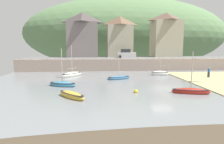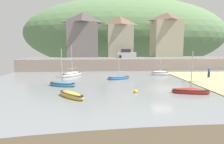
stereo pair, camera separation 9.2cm
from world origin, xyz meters
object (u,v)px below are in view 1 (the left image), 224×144
Objects in this scene: rowboat_small_beached at (119,78)px; mooring_buoy at (136,91)px; sailboat_nearest_shore at (72,95)px; person_on_slipway at (209,72)px; parked_car_near_slipway at (126,54)px; waterfront_building_right at (166,34)px; waterfront_building_centre at (120,36)px; sailboat_blue_trim at (72,74)px; sailboat_white_hull at (160,73)px; fishing_boat_green at (62,84)px; waterfront_building_left at (83,34)px; sailboat_tall_mast at (191,91)px.

rowboat_small_beached is 10.63× the size of mooring_buoy.
mooring_buoy is (6.72, 1.58, -0.12)m from sailboat_nearest_shore.
sailboat_nearest_shore is 2.08× the size of person_on_slipway.
person_on_slipway is at bearing -21.49° from rowboat_small_beached.
waterfront_building_right is at bearing 26.66° from parked_car_near_slipway.
waterfront_building_centre is 19.23m from sailboat_blue_trim.
sailboat_white_hull is 0.77× the size of sailboat_blue_trim.
parked_car_near_slipway reaches higher than sailboat_nearest_shore.
waterfront_building_left is at bearing 108.56° from fishing_boat_green.
sailboat_white_hull is 2.59× the size of person_on_slipway.
sailboat_tall_mast is 5.84m from mooring_buoy.
fishing_boat_green is at bearing 155.56° from sailboat_nearest_shore.
person_on_slipway is (14.37, 0.00, 0.76)m from rowboat_small_beached.
mooring_buoy is (-2.21, -22.43, -3.07)m from parked_car_near_slipway.
sailboat_blue_trim is 15.29m from parked_car_near_slipway.
sailboat_tall_mast is 10.56× the size of mooring_buoy.
waterfront_building_left reaches higher than sailboat_nearest_shore.
fishing_boat_green is (-7.67, -4.62, 0.04)m from rowboat_small_beached.
waterfront_building_left is 28.84m from person_on_slipway.
sailboat_tall_mast is 11.56m from rowboat_small_beached.
parked_car_near_slipway is at bearing -77.27° from waterfront_building_centre.
waterfront_building_right is at bearing 67.71° from fishing_boat_green.
waterfront_building_left is at bearing 146.46° from sailboat_white_hull.
person_on_slipway is 15.94m from mooring_buoy.
sailboat_tall_mast is (-0.79, -12.76, -0.05)m from sailboat_white_hull.
person_on_slipway is (7.61, 9.38, 0.72)m from sailboat_tall_mast.
waterfront_building_left is at bearing 106.15° from mooring_buoy.
rowboat_small_beached is (-13.71, -18.34, -7.66)m from waterfront_building_right.
person_on_slipway is 3.65× the size of mooring_buoy.
fishing_boat_green is (-21.38, -22.96, -7.62)m from waterfront_building_right.
waterfront_building_left is 29.06m from mooring_buoy.
waterfront_building_centre is 22.94m from person_on_slipway.
waterfront_building_left is at bearing 37.57° from sailboat_blue_trim.
fishing_boat_green is (-9.84, -22.96, -7.14)m from waterfront_building_centre.
waterfront_building_right is 2.29× the size of rowboat_small_beached.
fishing_boat_green reaches higher than parked_car_near_slipway.
waterfront_building_left is 3.15× the size of sailboat_nearest_shore.
rowboat_small_beached is (6.83, -18.34, -7.57)m from waterfront_building_left.
fishing_boat_green reaches higher than sailboat_tall_mast.
waterfront_building_right is 29.58m from sailboat_tall_mast.
sailboat_blue_trim reaches higher than rowboat_small_beached.
fishing_boat_green is at bearing -168.16° from person_on_slipway.
sailboat_nearest_shore is 25.78m from parked_car_near_slipway.
sailboat_blue_trim is 1.29× the size of parked_car_near_slipway.
sailboat_white_hull is 12.78m from sailboat_tall_mast.
sailboat_blue_trim is (-14.31, 12.72, 0.03)m from sailboat_tall_mast.
waterfront_building_centre is at bearing 7.40° from sailboat_blue_trim.
waterfront_building_left reaches higher than mooring_buoy.
sailboat_nearest_shore is at bearing -132.04° from sailboat_blue_trim.
sailboat_blue_trim is at bearing 171.33° from person_on_slipway.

